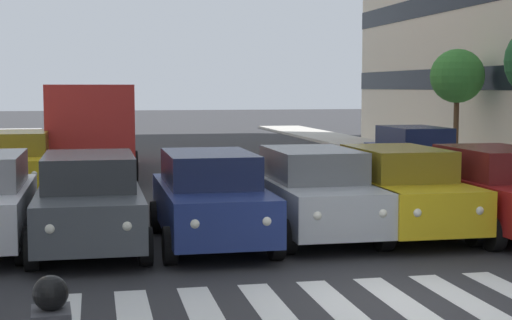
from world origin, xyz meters
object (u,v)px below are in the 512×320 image
object	(u,v)px
car_4	(210,198)
bus_behind_traffic	(91,118)
car_2	(399,190)
car_3	(314,192)
car_1	(498,190)
car_row2_0	(18,162)
car_5	(89,201)
car_row2_1	(416,154)
street_tree_3	(457,77)

from	to	relation	value
car_4	bus_behind_traffic	distance (m)	13.63
car_2	car_4	bearing A→B (deg)	4.47
car_3	car_1	bearing A→B (deg)	172.91
car_4	car_row2_0	size ratio (longest dim) A/B	1.00
car_4	bus_behind_traffic	size ratio (longest dim) A/B	0.42
car_4	car_row2_0	distance (m)	8.82
car_4	bus_behind_traffic	bearing A→B (deg)	-80.70
car_3	car_5	distance (m)	4.30
car_3	car_5	xyz separation A→B (m)	(4.29, 0.34, 0.00)
car_4	car_row2_1	world-z (taller)	same
car_3	street_tree_3	world-z (taller)	street_tree_3
car_1	car_row2_1	distance (m)	8.28
car_4	car_3	bearing A→B (deg)	-170.20
car_3	bus_behind_traffic	distance (m)	13.78
car_2	bus_behind_traffic	size ratio (longest dim) A/B	0.42
car_2	car_5	xyz separation A→B (m)	(6.04, 0.28, 0.00)
car_2	street_tree_3	size ratio (longest dim) A/B	1.06
car_2	street_tree_3	world-z (taller)	street_tree_3
car_1	car_5	size ratio (longest dim) A/B	1.00
car_row2_1	car_1	bearing A→B (deg)	77.93
street_tree_3	car_4	bearing A→B (deg)	48.92
car_4	bus_behind_traffic	world-z (taller)	bus_behind_traffic
car_2	car_5	world-z (taller)	same
car_3	car_4	xyz separation A→B (m)	(2.09, 0.36, 0.00)
car_row2_0	car_row2_1	bearing A→B (deg)	-179.01
car_row2_1	bus_behind_traffic	distance (m)	11.16
car_1	car_row2_1	size ratio (longest dim) A/B	1.00
car_2	bus_behind_traffic	distance (m)	14.47
car_2	car_3	bearing A→B (deg)	-2.00
car_row2_0	car_1	bearing A→B (deg)	141.44
car_row2_0	car_5	bearing A→B (deg)	103.91
car_5	street_tree_3	size ratio (longest dim) A/B	1.06
car_3	bus_behind_traffic	size ratio (longest dim) A/B	0.42
car_2	car_row2_0	xyz separation A→B (m)	(7.97, -7.50, 0.00)
car_3	car_5	size ratio (longest dim) A/B	1.00
car_1	car_2	world-z (taller)	same
car_1	car_5	world-z (taller)	same
car_1	car_2	distance (m)	1.98
car_1	car_4	size ratio (longest dim) A/B	1.00
car_5	car_4	bearing A→B (deg)	179.57
car_3	car_row2_1	bearing A→B (deg)	-125.34
car_2	car_4	size ratio (longest dim) A/B	1.00
car_4	car_row2_1	size ratio (longest dim) A/B	1.00
car_1	car_4	world-z (taller)	same
car_row2_1	street_tree_3	bearing A→B (deg)	-127.27
car_1	car_3	distance (m)	3.71
bus_behind_traffic	street_tree_3	size ratio (longest dim) A/B	2.50
car_5	car_row2_0	xyz separation A→B (m)	(1.93, -7.78, 0.00)
car_1	car_3	bearing A→B (deg)	-7.09
car_row2_0	street_tree_3	xyz separation A→B (m)	(-15.32, -5.04, 2.43)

